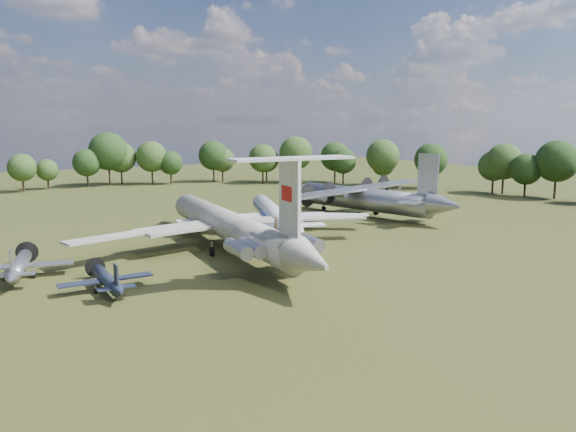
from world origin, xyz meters
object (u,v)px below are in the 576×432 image
an12_transport (364,202)px  person_on_il62 (276,224)px  tu104_jet (274,219)px  small_prop_northwest (20,269)px  il62_airliner (229,231)px  small_prop_west (107,282)px

an12_transport → person_on_il62: bearing=-156.3°
tu104_jet → an12_transport: an12_transport is taller
tu104_jet → small_prop_northwest: 40.10m
tu104_jet → small_prop_northwest: (-39.13, -8.72, -0.95)m
il62_airliner → small_prop_northwest: bearing=-174.2°
small_prop_northwest → person_on_il62: size_ratio=9.61×
small_prop_west → tu104_jet: bearing=31.9°
small_prop_west → person_on_il62: bearing=-14.3°
il62_airliner → small_prop_northwest: il62_airliner is taller
il62_airliner → an12_transport: il62_airliner is taller
il62_airliner → person_on_il62: 16.10m
il62_airliner → small_prop_west: (-19.50, -10.70, -1.81)m
tu104_jet → an12_transport: bearing=31.7°
small_prop_northwest → small_prop_west: bearing=-40.9°
an12_transport → small_prop_west: 59.03m
tu104_jet → il62_airliner: bearing=-125.3°
tu104_jet → small_prop_west: (-31.66, -19.03, -1.13)m
an12_transport → il62_airliner: bearing=-174.3°
an12_transport → small_prop_northwest: 62.99m
an12_transport → person_on_il62: person_on_il62 is taller
tu104_jet → small_prop_northwest: tu104_jet is taller
an12_transport → small_prop_west: bearing=-171.2°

